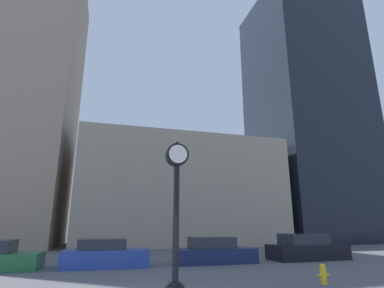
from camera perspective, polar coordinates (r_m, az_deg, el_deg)
The scene contains 7 objects.
building_storefront_row at distance 33.53m, azimuth -2.76°, elevation -9.30°, with size 20.64×12.00×10.77m.
building_glass_modern at distance 43.69m, azimuth 20.82°, elevation 5.52°, with size 12.62×12.00×33.30m.
street_clock at distance 10.54m, azimuth -3.00°, elevation -9.36°, with size 0.80×0.62×4.96m.
car_blue at distance 16.33m, azimuth -16.16°, elevation -19.64°, with size 4.17×2.00×1.35m.
car_navy at distance 17.39m, azimuth 4.31°, elevation -19.84°, with size 4.30×1.75×1.37m.
car_black at distance 20.20m, azimuth 20.98°, elevation -18.11°, with size 4.71×2.05×1.49m.
fire_hydrant_far at distance 12.43m, azimuth 23.70°, elevation -21.68°, with size 0.49×0.21×0.68m.
Camera 1 is at (-1.21, -8.49, 2.03)m, focal length 28.00 mm.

